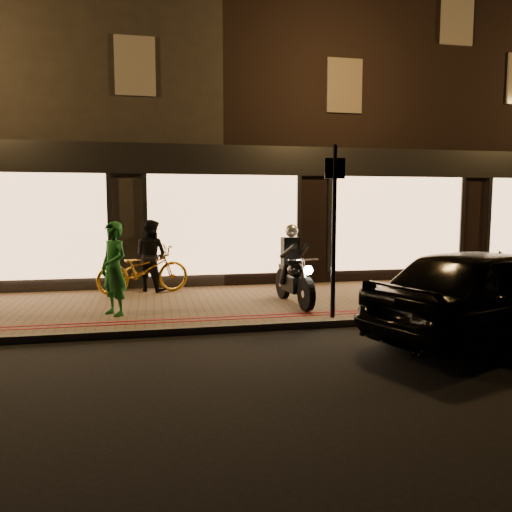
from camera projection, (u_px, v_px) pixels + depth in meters
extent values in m
plane|color=black|center=(258.00, 331.00, 8.30)|extent=(90.00, 90.00, 0.00)
cube|color=brown|center=(238.00, 304.00, 10.24)|extent=(50.00, 4.00, 0.12)
cube|color=#59544C|center=(258.00, 327.00, 8.34)|extent=(50.00, 0.14, 0.12)
cube|color=maroon|center=(253.00, 318.00, 8.73)|extent=(50.00, 0.06, 0.01)
cube|color=maroon|center=(251.00, 316.00, 8.92)|extent=(50.00, 0.06, 0.01)
cube|color=black|center=(8.00, 134.00, 15.40)|extent=(12.00, 10.00, 8.50)
cube|color=black|center=(370.00, 144.00, 17.83)|extent=(12.00, 10.00, 8.50)
cube|color=black|center=(224.00, 160.00, 11.82)|extent=(48.00, 0.12, 0.70)
cube|color=#FFBE7F|center=(23.00, 227.00, 11.06)|extent=(3.60, 0.06, 2.38)
cube|color=#FFBE7F|center=(224.00, 225.00, 11.97)|extent=(3.60, 0.06, 2.38)
cube|color=#FFBE7F|center=(397.00, 223.00, 12.88)|extent=(3.60, 0.06, 2.38)
cube|color=#3F331E|center=(135.00, 66.00, 11.20)|extent=(0.90, 0.06, 1.30)
cube|color=#3F331E|center=(344.00, 86.00, 12.23)|extent=(0.90, 0.06, 1.30)
cube|color=#3F331E|center=(457.00, 18.00, 12.65)|extent=(0.90, 0.06, 1.30)
cylinder|color=black|center=(306.00, 294.00, 9.30)|extent=(0.17, 0.65, 0.64)
cylinder|color=black|center=(283.00, 283.00, 10.54)|extent=(0.17, 0.65, 0.64)
cylinder|color=silver|center=(306.00, 294.00, 9.30)|extent=(0.15, 0.15, 0.14)
cylinder|color=silver|center=(283.00, 283.00, 10.54)|extent=(0.15, 0.15, 0.14)
cube|color=black|center=(293.00, 284.00, 9.96)|extent=(0.32, 0.72, 0.30)
ellipsoid|color=black|center=(295.00, 270.00, 9.80)|extent=(0.36, 0.53, 0.29)
cube|color=black|center=(288.00, 267.00, 10.21)|extent=(0.26, 0.57, 0.09)
cylinder|color=silver|center=(304.00, 260.00, 9.37)|extent=(0.60, 0.08, 0.03)
cylinder|color=silver|center=(305.00, 278.00, 9.31)|extent=(0.08, 0.33, 0.71)
sphere|color=white|center=(308.00, 270.00, 9.16)|extent=(0.18, 0.18, 0.17)
cylinder|color=silver|center=(291.00, 286.00, 10.43)|extent=(0.11, 0.55, 0.07)
cube|color=black|center=(290.00, 251.00, 10.05)|extent=(0.36, 0.25, 0.55)
sphere|color=silver|center=(291.00, 231.00, 9.95)|extent=(0.28, 0.28, 0.26)
cylinder|color=black|center=(288.00, 251.00, 9.70)|extent=(0.22, 0.61, 0.34)
cylinder|color=black|center=(304.00, 251.00, 9.79)|extent=(0.13, 0.60, 0.34)
cylinder|color=black|center=(284.00, 273.00, 10.02)|extent=(0.21, 0.29, 0.46)
cylinder|color=black|center=(297.00, 273.00, 10.10)|extent=(0.18, 0.29, 0.46)
cylinder|color=black|center=(334.00, 232.00, 8.66)|extent=(0.09, 0.09, 3.00)
cube|color=black|center=(335.00, 168.00, 8.54)|extent=(0.35, 0.08, 0.35)
imported|color=#C08821|center=(143.00, 270.00, 11.06)|extent=(2.16, 1.26, 1.07)
imported|color=black|center=(473.00, 281.00, 9.89)|extent=(1.63, 0.72, 0.95)
imported|color=#1B662B|center=(114.00, 269.00, 8.90)|extent=(0.70, 0.73, 1.68)
imported|color=black|center=(151.00, 256.00, 11.37)|extent=(1.01, 0.97, 1.64)
imported|color=black|center=(490.00, 293.00, 7.69)|extent=(4.71, 3.18, 1.49)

